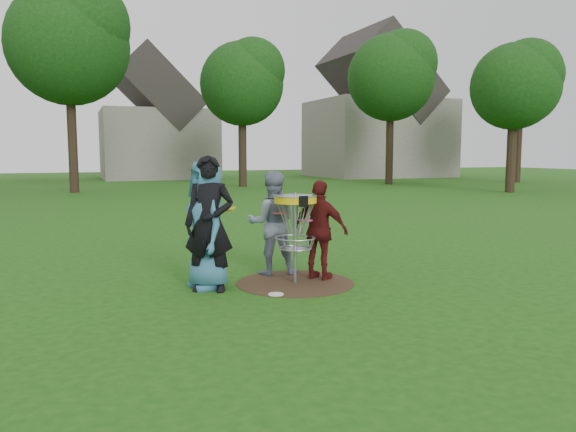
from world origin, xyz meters
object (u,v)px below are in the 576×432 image
object	(u,v)px
player_grey	(272,223)
player_maroon	(320,230)
player_black	(209,224)
disc_golf_basket	(295,217)
player_blue	(207,225)

from	to	relation	value
player_grey	player_maroon	distance (m)	0.86
player_maroon	player_grey	bearing A→B (deg)	0.93
player_black	disc_golf_basket	xyz separation A→B (m)	(1.32, 0.00, 0.05)
player_blue	player_black	world-z (taller)	player_black
player_maroon	disc_golf_basket	bearing A→B (deg)	62.13
player_blue	player_black	bearing A→B (deg)	-11.29
player_grey	disc_golf_basket	distance (m)	0.78
player_black	player_blue	bearing A→B (deg)	113.43
player_black	disc_golf_basket	size ratio (longest dim) A/B	1.41
player_blue	player_maroon	distance (m)	1.78
disc_golf_basket	player_black	bearing A→B (deg)	-179.92
player_grey	player_maroon	size ratio (longest dim) A/B	1.08
player_black	player_maroon	bearing A→B (deg)	29.94
player_black	player_grey	bearing A→B (deg)	58.41
player_blue	player_maroon	xyz separation A→B (m)	(1.77, -0.09, -0.16)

